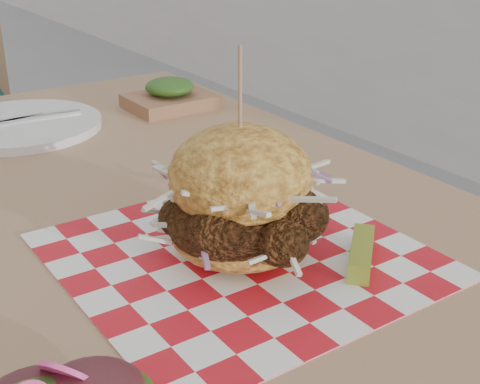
# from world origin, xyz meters

# --- Properties ---
(patio_table) EXTENTS (0.80, 1.20, 0.75)m
(patio_table) POSITION_xyz_m (-0.02, 0.11, 0.67)
(patio_table) COLOR tan
(patio_table) RESTS_ON ground
(paper_liner) EXTENTS (0.36, 0.36, 0.00)m
(paper_liner) POSITION_xyz_m (0.04, -0.08, 0.75)
(paper_liner) COLOR red
(paper_liner) RESTS_ON patio_table
(sandwich) EXTENTS (0.20, 0.20, 0.22)m
(sandwich) POSITION_xyz_m (0.04, -0.08, 0.81)
(sandwich) COLOR gold
(sandwich) RESTS_ON paper_liner
(pickle_spear) EXTENTS (0.08, 0.08, 0.02)m
(pickle_spear) POSITION_xyz_m (0.13, -0.17, 0.76)
(pickle_spear) COLOR olive
(pickle_spear) RESTS_ON paper_liner
(place_setting) EXTENTS (0.27, 0.27, 0.02)m
(place_setting) POSITION_xyz_m (-0.02, 0.48, 0.76)
(place_setting) COLOR white
(place_setting) RESTS_ON patio_table
(kraft_tray) EXTENTS (0.15, 0.12, 0.06)m
(kraft_tray) POSITION_xyz_m (0.25, 0.45, 0.77)
(kraft_tray) COLOR #966444
(kraft_tray) RESTS_ON patio_table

